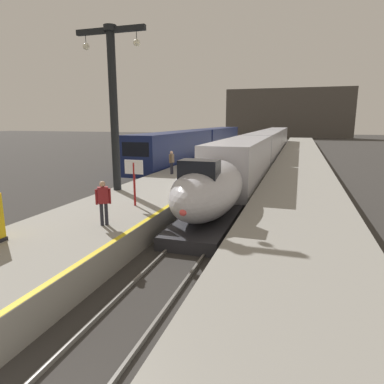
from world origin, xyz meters
name	(u,v)px	position (x,y,z in m)	size (l,w,h in m)	color
platform_left	(200,174)	(-4.05, 24.75, 0.53)	(4.80, 110.00, 1.05)	gray
platform_right	(300,178)	(4.05, 24.75, 0.53)	(4.80, 110.00, 1.05)	gray
platform_left_safety_stripe	(226,169)	(-1.77, 24.75, 1.05)	(0.20, 107.80, 0.01)	yellow
rail_main_left	(243,176)	(-0.75, 27.50, 0.06)	(0.08, 110.00, 0.12)	slate
rail_main_right	(260,177)	(0.75, 27.50, 0.06)	(0.08, 110.00, 0.12)	slate
rail_secondary_left	(160,172)	(-8.85, 27.50, 0.06)	(0.08, 110.00, 0.12)	slate
rail_secondary_right	(174,173)	(-7.35, 27.50, 0.06)	(0.08, 110.00, 0.12)	slate
highspeed_train_main	(264,147)	(0.00, 36.72, 1.95)	(2.92, 57.47, 3.60)	silver
regional_train_adjacent	(201,143)	(-8.10, 39.21, 2.13)	(2.85, 36.60, 3.80)	#141E4C
station_column_mid	(113,94)	(-5.90, 14.37, 6.32)	(4.00, 0.68, 8.71)	black
passenger_near_edge	(172,161)	(-5.01, 20.74, 2.04)	(0.29, 0.56, 1.69)	#23232D
passenger_mid_platform	(103,200)	(-2.98, 8.30, 2.04)	(0.48, 0.40, 1.69)	#23232D
rolling_suitcase	(184,171)	(-4.01, 20.57, 1.35)	(0.40, 0.22, 0.98)	#4C4C51
departure_info_board	(134,173)	(-3.27, 11.38, 2.56)	(0.90, 0.10, 2.12)	maroon
terminus_back_wall	(288,113)	(0.00, 102.00, 7.00)	(36.00, 2.00, 14.00)	#4C4742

